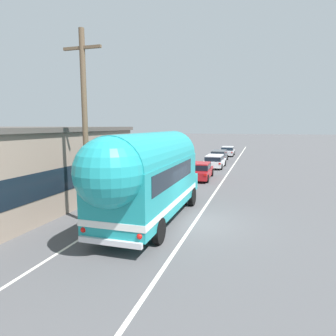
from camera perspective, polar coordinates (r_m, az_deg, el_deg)
The scene contains 8 objects.
ground_plane at distance 14.02m, azimuth 5.10°, elevation -10.32°, with size 300.00×300.00×0.00m, color #4C4C4F.
lane_markings at distance 25.81m, azimuth 6.76°, elevation -1.81°, with size 4.01×80.00×0.01m.
utility_pole at distance 13.75m, azimuth -15.55°, elevation 7.80°, with size 1.80×0.24×8.50m.
painted_bus at distance 13.16m, azimuth -3.91°, elevation -1.19°, with size 2.61×10.26×4.12m.
car_lead at distance 25.01m, azimuth 6.01°, elevation -0.41°, with size 2.10×4.63×1.37m.
car_second at distance 31.82m, azimuth 8.95°, elevation 1.44°, with size 1.90×4.44×1.37m.
car_third at distance 37.82m, azimuth 9.76°, elevation 2.49°, with size 1.95×4.65×1.37m.
car_fourth at distance 44.94m, azimuth 11.31°, elevation 3.26°, with size 1.98×4.66×1.37m.
Camera 1 is at (2.72, -13.03, 4.43)m, focal length 31.93 mm.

